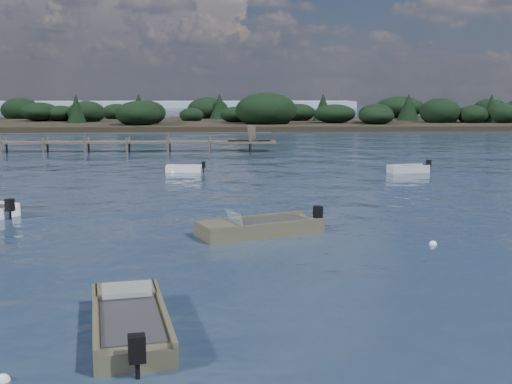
{
  "coord_description": "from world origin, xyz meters",
  "views": [
    {
      "loc": [
        1.42,
        -19.43,
        6.28
      ],
      "look_at": [
        2.93,
        14.0,
        1.0
      ],
      "focal_mm": 45.0,
      "sensor_mm": 36.0,
      "label": 1
    }
  ],
  "objects_px": {
    "dinghy_mid_white_a": "(259,230)",
    "tender_far_grey_b": "(408,170)",
    "dinghy_near_olive": "(130,326)",
    "tender_far_white": "(184,170)",
    "jetty": "(3,143)"
  },
  "relations": [
    {
      "from": "dinghy_mid_white_a",
      "to": "tender_far_grey_b",
      "type": "relative_size",
      "value": 1.66
    },
    {
      "from": "dinghy_mid_white_a",
      "to": "dinghy_near_olive",
      "type": "xyz_separation_m",
      "value": [
        -3.98,
        -11.58,
        -0.0
      ]
    },
    {
      "from": "tender_far_white",
      "to": "jetty",
      "type": "distance_m",
      "value": 26.25
    },
    {
      "from": "dinghy_mid_white_a",
      "to": "dinghy_near_olive",
      "type": "distance_m",
      "value": 12.25
    },
    {
      "from": "tender_far_grey_b",
      "to": "jetty",
      "type": "bearing_deg",
      "value": 153.65
    },
    {
      "from": "dinghy_mid_white_a",
      "to": "tender_far_grey_b",
      "type": "distance_m",
      "value": 24.7
    },
    {
      "from": "tender_far_grey_b",
      "to": "dinghy_near_olive",
      "type": "xyz_separation_m",
      "value": [
        -16.67,
        -32.77,
        0.01
      ]
    },
    {
      "from": "tender_far_white",
      "to": "jetty",
      "type": "height_order",
      "value": "jetty"
    },
    {
      "from": "tender_far_white",
      "to": "dinghy_near_olive",
      "type": "height_order",
      "value": "dinghy_near_olive"
    },
    {
      "from": "dinghy_mid_white_a",
      "to": "tender_far_white",
      "type": "height_order",
      "value": "dinghy_mid_white_a"
    },
    {
      "from": "tender_far_white",
      "to": "jetty",
      "type": "bearing_deg",
      "value": 138.86
    },
    {
      "from": "dinghy_near_olive",
      "to": "jetty",
      "type": "bearing_deg",
      "value": 111.89
    },
    {
      "from": "tender_far_grey_b",
      "to": "dinghy_near_olive",
      "type": "height_order",
      "value": "dinghy_near_olive"
    },
    {
      "from": "dinghy_near_olive",
      "to": "jetty",
      "type": "relative_size",
      "value": 0.09
    },
    {
      "from": "dinghy_mid_white_a",
      "to": "jetty",
      "type": "bearing_deg",
      "value": 121.79
    }
  ]
}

